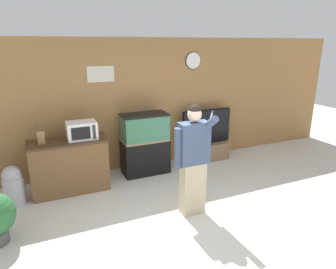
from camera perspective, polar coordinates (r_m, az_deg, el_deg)
The scene contains 9 objects.
ground_plane at distance 4.20m, azimuth 6.49°, elevation -19.50°, with size 18.00×18.00×0.00m, color beige.
wall_back_paneled at distance 6.05m, azimuth -6.38°, elevation 5.61°, with size 10.00×0.08×2.60m.
counter_island at distance 5.46m, azimuth -18.21°, elevation -5.65°, with size 1.30×0.58×0.93m.
microwave at distance 5.29m, azimuth -16.11°, elevation 0.79°, with size 0.49×0.37×0.30m.
knife_block at distance 5.25m, azimuth -23.04°, elevation -0.38°, with size 0.11×0.10×0.32m.
aquarium_on_stand at distance 5.87m, azimuth -4.39°, elevation -1.79°, with size 0.90×0.48×1.20m.
tv_on_stand at distance 6.65m, azimuth 7.27°, elevation -2.06°, with size 1.16×0.40×1.14m.
person_standing at distance 4.37m, azimuth 4.76°, elevation -4.74°, with size 0.53×0.40×1.68m.
trash_bin at distance 5.42m, azimuth -27.36°, elevation -8.54°, with size 0.32×0.32×0.65m.
Camera 1 is at (-1.76, -2.89, 2.50)m, focal length 32.00 mm.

